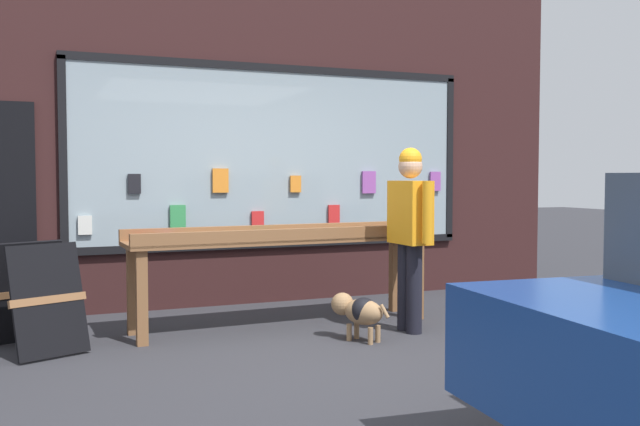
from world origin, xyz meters
TOP-DOWN VIEW (x-y plane):
  - ground_plane at (0.00, 0.00)m, footprint 40.00×40.00m
  - shopfront_facade at (-0.01, 2.39)m, footprint 7.90×0.29m
  - display_table_main at (-0.01, 1.05)m, footprint 2.86×0.69m
  - person_browsing at (0.98, 0.41)m, footprint 0.23×0.65m
  - small_dog at (0.41, 0.26)m, footprint 0.38×0.53m
  - sandwich_board_sign at (-2.12, 0.93)m, footprint 0.79×0.89m

SIDE VIEW (x-z plane):
  - ground_plane at x=0.00m, z-range 0.00..0.00m
  - small_dog at x=0.41m, z-range 0.06..0.45m
  - sandwich_board_sign at x=-2.12m, z-range 0.01..0.87m
  - display_table_main at x=-0.01m, z-range 0.29..1.21m
  - person_browsing at x=0.98m, z-range 0.13..1.78m
  - shopfront_facade at x=-0.01m, z-range -0.02..3.68m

